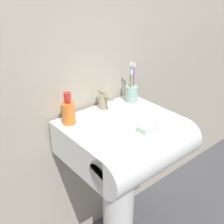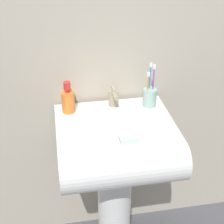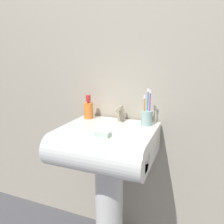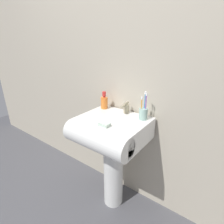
# 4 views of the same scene
# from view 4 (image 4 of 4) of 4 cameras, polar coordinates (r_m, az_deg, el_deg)

# --- Properties ---
(ground_plane) EXTENTS (6.00, 6.00, 0.00)m
(ground_plane) POSITION_cam_4_polar(r_m,az_deg,el_deg) (1.87, 0.43, -26.84)
(ground_plane) COLOR #4C4C51
(ground_plane) RESTS_ON ground
(wall_back) EXTENTS (5.00, 0.05, 2.40)m
(wall_back) POSITION_cam_4_polar(r_m,az_deg,el_deg) (1.46, 6.46, 13.65)
(wall_back) COLOR #B7AD99
(wall_back) RESTS_ON ground
(sink_pedestal) EXTENTS (0.17, 0.17, 0.68)m
(sink_pedestal) POSITION_cam_4_polar(r_m,az_deg,el_deg) (1.63, 0.46, -18.84)
(sink_pedestal) COLOR white
(sink_pedestal) RESTS_ON ground
(sink_basin) EXTENTS (0.52, 0.49, 0.17)m
(sink_basin) POSITION_cam_4_polar(r_m,az_deg,el_deg) (1.35, -1.00, -6.23)
(sink_basin) COLOR white
(sink_basin) RESTS_ON sink_pedestal
(faucet) EXTENTS (0.04, 0.10, 0.09)m
(faucet) POSITION_cam_4_polar(r_m,az_deg,el_deg) (1.44, 4.58, 1.33)
(faucet) COLOR tan
(faucet) RESTS_ON sink_basin
(toothbrush_cup) EXTENTS (0.06, 0.06, 0.21)m
(toothbrush_cup) POSITION_cam_4_polar(r_m,az_deg,el_deg) (1.34, 10.16, -0.40)
(toothbrush_cup) COLOR #99BFB2
(toothbrush_cup) RESTS_ON sink_basin
(soap_bottle) EXTENTS (0.06, 0.06, 0.15)m
(soap_bottle) POSITION_cam_4_polar(r_m,az_deg,el_deg) (1.54, -2.55, 3.28)
(soap_bottle) COLOR orange
(soap_bottle) RESTS_ON sink_basin
(bar_soap) EXTENTS (0.07, 0.05, 0.02)m
(bar_soap) POSITION_cam_4_polar(r_m,az_deg,el_deg) (1.22, -2.50, -4.11)
(bar_soap) COLOR silver
(bar_soap) RESTS_ON sink_basin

